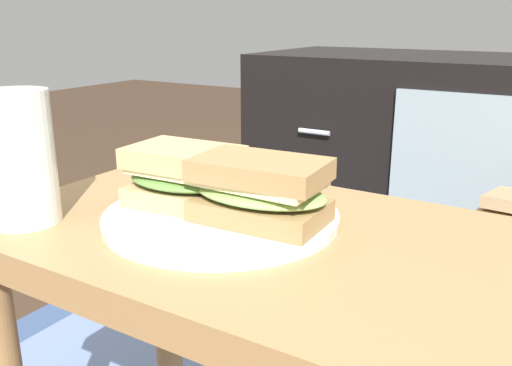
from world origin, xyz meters
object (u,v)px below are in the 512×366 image
at_px(plate, 221,216).
at_px(sandwich_front, 183,177).
at_px(tv_cabinet, 445,172).
at_px(beer_glass, 19,159).
at_px(sandwich_back, 260,190).

height_order(plate, sandwich_front, sandwich_front).
bearing_deg(sandwich_front, tv_cabinet, 85.15).
bearing_deg(beer_glass, sandwich_back, 26.48).
height_order(tv_cabinet, beer_glass, beer_glass).
distance_m(sandwich_back, beer_glass, 0.26).
bearing_deg(beer_glass, plate, 32.18).
relative_size(tv_cabinet, beer_glass, 6.74).
bearing_deg(plate, tv_cabinet, 88.13).
relative_size(plate, sandwich_front, 1.85).
height_order(sandwich_front, sandwich_back, same).
xyz_separation_m(tv_cabinet, sandwich_front, (-0.08, -0.95, 0.21)).
bearing_deg(sandwich_back, tv_cabinet, 91.12).
bearing_deg(tv_cabinet, plate, -91.87).
height_order(sandwich_front, beer_glass, beer_glass).
height_order(tv_cabinet, sandwich_front, tv_cabinet).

